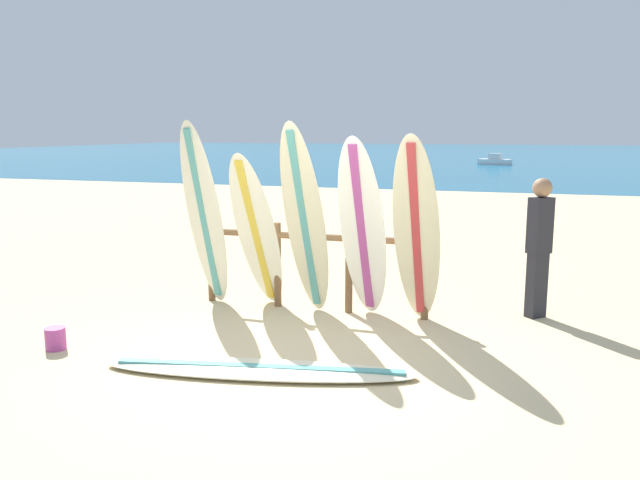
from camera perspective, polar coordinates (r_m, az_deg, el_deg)
ground_plane at (r=6.19m, az=-2.39°, el=-10.87°), size 120.00×120.00×0.00m
ocean_water at (r=63.50m, az=15.93°, el=7.50°), size 120.00×80.00×0.01m
surfboard_rack at (r=7.74m, az=-0.67°, el=-1.51°), size 2.87×0.09×1.06m
surfboard_leaning_far_left at (r=7.91m, az=-10.36°, el=2.20°), size 0.59×0.71×2.32m
surfboard_leaning_left at (r=7.67m, az=-5.72°, el=0.71°), size 0.61×0.95×1.95m
surfboard_leaning_center_left at (r=7.26m, az=-1.35°, el=1.63°), size 0.56×0.92×2.30m
surfboard_leaning_center at (r=7.25m, az=3.84°, el=0.96°), size 0.63×0.82×2.14m
surfboard_leaning_center_right at (r=6.98m, az=8.68°, el=0.65°), size 0.55×0.96×2.17m
surfboard_lying_on_sand at (r=5.92m, az=-5.50°, el=-11.51°), size 2.93×1.07×0.08m
beachgoer_standing at (r=7.80m, az=19.12°, el=-0.15°), size 0.31×0.31×1.65m
small_boat_offshore at (r=42.73m, az=15.44°, el=6.90°), size 2.19×1.41×0.71m
sand_bucket at (r=7.00m, az=-22.71°, el=-8.18°), size 0.20×0.20×0.23m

